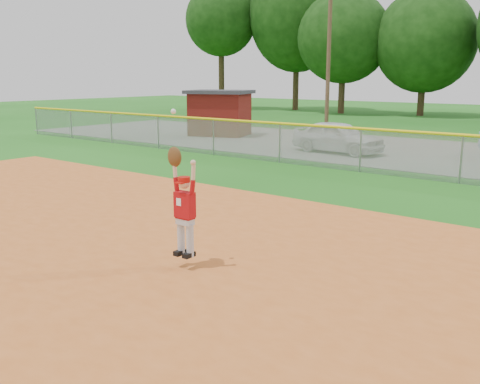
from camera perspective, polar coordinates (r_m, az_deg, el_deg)
name	(u,v)px	position (r m, az deg, el deg)	size (l,w,h in m)	color
ground	(139,240)	(11.01, -10.72, -5.09)	(120.00, 120.00, 0.00)	#1B6016
parking_strip	(421,153)	(24.43, 18.76, 4.00)	(44.00, 10.00, 0.03)	slate
car_white_a	(338,137)	(23.31, 10.40, 5.81)	(1.61, 4.00, 1.36)	white
utility_shed	(220,113)	(29.84, -2.17, 8.46)	(3.99, 3.53, 2.50)	#4F100B
outfield_fence	(361,147)	(18.81, 12.74, 4.74)	(40.06, 0.10, 1.55)	gray
ballplayer	(183,203)	(9.00, -6.08, -1.16)	(0.61, 0.26, 2.48)	silver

